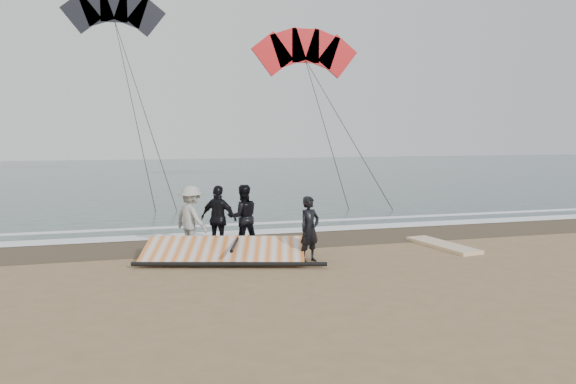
# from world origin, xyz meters

# --- Properties ---
(ground) EXTENTS (120.00, 120.00, 0.00)m
(ground) POSITION_xyz_m (0.00, 0.00, 0.00)
(ground) COLOR #8C704C
(ground) RESTS_ON ground
(sea) EXTENTS (120.00, 54.00, 0.02)m
(sea) POSITION_xyz_m (0.00, 33.00, 0.01)
(sea) COLOR #233838
(sea) RESTS_ON ground
(wet_sand) EXTENTS (120.00, 2.80, 0.01)m
(wet_sand) POSITION_xyz_m (0.00, 4.50, 0.01)
(wet_sand) COLOR #4C3D2B
(wet_sand) RESTS_ON ground
(foam_near) EXTENTS (120.00, 0.90, 0.01)m
(foam_near) POSITION_xyz_m (0.00, 5.90, 0.03)
(foam_near) COLOR white
(foam_near) RESTS_ON sea
(foam_far) EXTENTS (120.00, 0.45, 0.01)m
(foam_far) POSITION_xyz_m (0.00, 7.60, 0.03)
(foam_far) COLOR white
(foam_far) RESTS_ON sea
(man_main) EXTENTS (0.71, 0.61, 1.63)m
(man_main) POSITION_xyz_m (-1.11, 1.56, 0.82)
(man_main) COLOR black
(man_main) RESTS_ON ground
(board_white) EXTENTS (1.04, 2.56, 0.10)m
(board_white) POSITION_xyz_m (3.06, 2.27, 0.05)
(board_white) COLOR silver
(board_white) RESTS_ON ground
(board_cream) EXTENTS (1.07, 2.35, 0.09)m
(board_cream) POSITION_xyz_m (-2.37, 4.48, 0.05)
(board_cream) COLOR beige
(board_cream) RESTS_ON ground
(trio_cluster) EXTENTS (2.43, 1.46, 1.79)m
(trio_cluster) POSITION_xyz_m (-3.15, 3.53, 0.89)
(trio_cluster) COLOR black
(trio_cluster) RESTS_ON ground
(sail_rig) EXTENTS (4.46, 2.75, 0.51)m
(sail_rig) POSITION_xyz_m (-3.21, 2.30, 0.20)
(sail_rig) COLOR black
(sail_rig) RESTS_ON ground
(kite_red) EXTENTS (7.34, 6.01, 13.99)m
(kite_red) POSITION_xyz_m (4.99, 21.10, 7.83)
(kite_red) COLOR red
(kite_red) RESTS_ON ground
(kite_dark) EXTENTS (7.29, 8.18, 19.31)m
(kite_dark) POSITION_xyz_m (-5.99, 27.35, 10.76)
(kite_dark) COLOR black
(kite_dark) RESTS_ON ground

